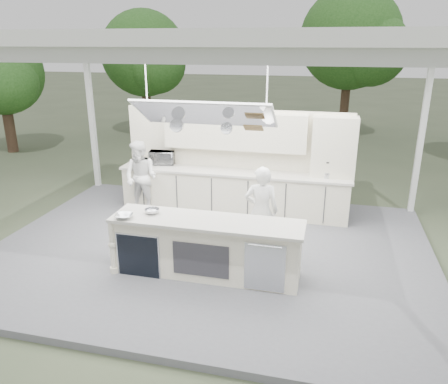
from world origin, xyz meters
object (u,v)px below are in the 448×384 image
(head_chef, at_px, (261,211))
(back_counter, at_px, (233,191))
(sous_chef, at_px, (141,177))
(demo_island, at_px, (205,247))

(head_chef, bearing_deg, back_counter, -70.74)
(head_chef, distance_m, sous_chef, 3.21)
(demo_island, relative_size, head_chef, 1.90)
(head_chef, relative_size, sous_chef, 1.01)
(demo_island, distance_m, head_chef, 1.23)
(demo_island, height_order, back_counter, same)
(demo_island, bearing_deg, head_chef, 50.54)
(back_counter, relative_size, sous_chef, 3.15)
(back_counter, bearing_deg, sous_chef, -165.58)
(demo_island, relative_size, back_counter, 0.61)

